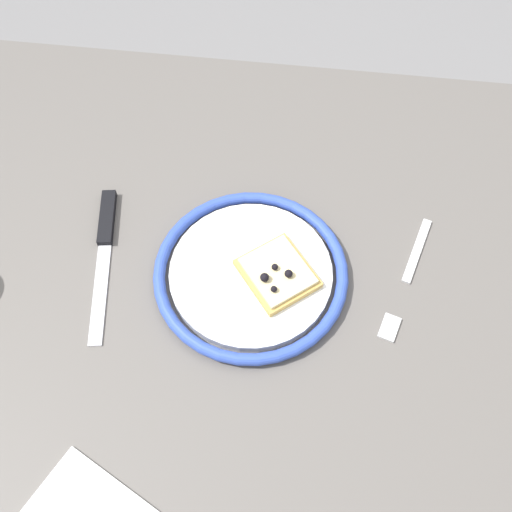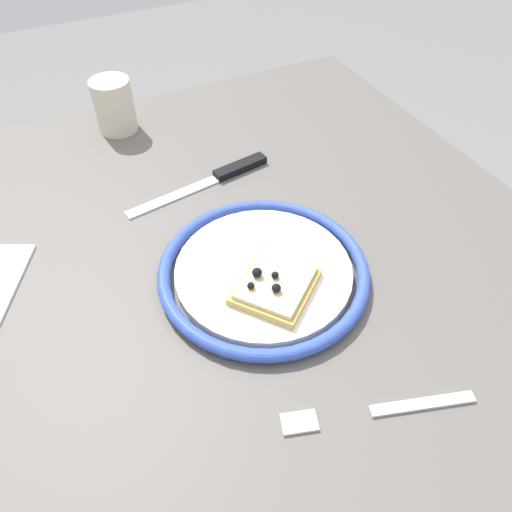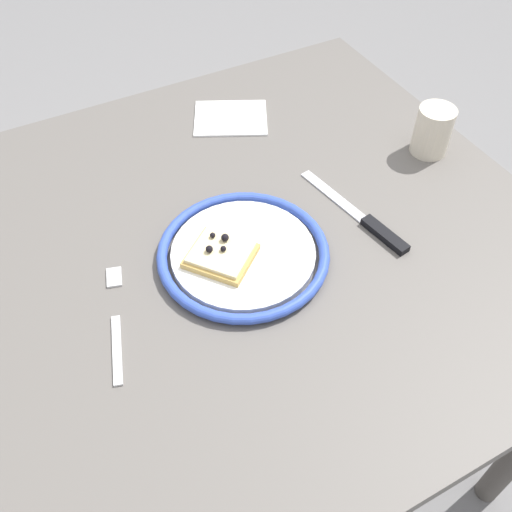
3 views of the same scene
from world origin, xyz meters
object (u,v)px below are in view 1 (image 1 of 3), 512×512
plate (251,273)px  fork (407,278)px  pizza_slice_near (277,273)px  knife (105,237)px  dining_table (255,332)px

plate → fork: plate is taller
fork → plate: bearing=6.1°
pizza_slice_near → fork: size_ratio=0.64×
pizza_slice_near → knife: size_ratio=0.52×
knife → fork: size_ratio=1.22×
dining_table → fork: 0.23m
plate → pizza_slice_near: (-0.04, 0.00, 0.01)m
knife → fork: 0.43m
pizza_slice_near → plate: bearing=-4.3°
fork → pizza_slice_near: bearing=8.2°
plate → pizza_slice_near: bearing=175.7°
dining_table → pizza_slice_near: 0.13m
dining_table → pizza_slice_near: pizza_slice_near is taller
plate → fork: bearing=-173.9°
plate → pizza_slice_near: pizza_slice_near is taller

